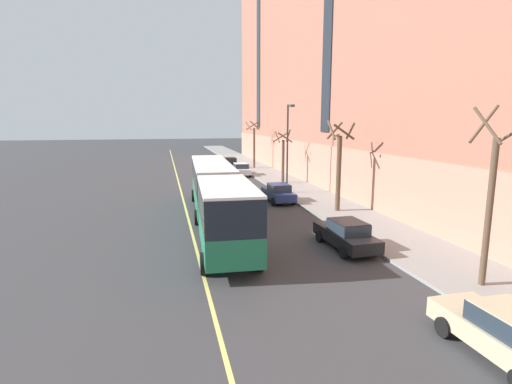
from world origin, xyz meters
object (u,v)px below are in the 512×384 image
city_bus (216,192)px  parked_car_black_4 (346,234)px  parked_car_black_0 (230,163)px  street_tree_mid_block (339,165)px  street_lamp (288,141)px  street_tree_far_uptown (283,156)px  street_tree_far_downtown (254,143)px  parked_car_navy_3 (278,193)px  parked_car_white_1 (241,169)px  street_tree_near_corner (490,199)px  parked_car_champagne_5 (507,333)px

city_bus → parked_car_black_4: size_ratio=4.25×
parked_car_black_0 → street_tree_mid_block: size_ratio=0.66×
city_bus → parked_car_black_4: city_bus is taller
street_lamp → parked_car_black_0: bearing=94.9°
street_tree_far_uptown → street_tree_far_downtown: bearing=90.0°
parked_car_black_0 → parked_car_navy_3: size_ratio=0.99×
street_tree_mid_block → street_lamp: street_lamp is taller
parked_car_navy_3 → parked_car_black_4: same height
city_bus → street_tree_mid_block: (9.20, 1.54, 1.39)m
parked_car_black_0 → street_tree_far_uptown: (3.24, -15.16, 2.26)m
city_bus → street_tree_mid_block: bearing=9.5°
parked_car_navy_3 → parked_car_black_4: 12.70m
parked_car_black_0 → parked_car_navy_3: 24.40m
city_bus → parked_car_white_1: 23.70m
parked_car_black_4 → street_tree_near_corner: bearing=-61.7°
street_lamp → parked_car_champagne_5: bearing=-93.8°
city_bus → parked_car_white_1: (6.02, 22.89, -1.37)m
parked_car_white_1 → parked_car_black_4: 29.35m
street_tree_near_corner → street_tree_far_uptown: size_ratio=1.27×
parked_car_black_0 → parked_car_black_4: bearing=-89.8°
city_bus → parked_car_white_1: city_bus is taller
parked_car_champagne_5 → street_tree_far_uptown: bearing=84.5°
street_tree_far_uptown → parked_car_black_4: bearing=-98.1°
parked_car_navy_3 → street_lamp: street_lamp is taller
street_tree_mid_block → parked_car_black_4: bearing=-111.5°
parked_car_black_4 → street_tree_far_uptown: bearing=81.9°
city_bus → parked_car_navy_3: city_bus is taller
street_tree_mid_block → parked_car_black_0: bearing=96.4°
parked_car_black_4 → street_lamp: size_ratio=0.59×
parked_car_champagne_5 → street_tree_far_uptown: size_ratio=0.79×
parked_car_navy_3 → street_tree_near_corner: (3.21, -18.59, 2.89)m
city_bus → street_tree_far_uptown: 18.03m
city_bus → parked_car_champagne_5: city_bus is taller
parked_car_black_0 → street_lamp: 21.80m
parked_car_white_1 → parked_car_champagne_5: same height
street_lamp → parked_car_black_4: bearing=-96.3°
parked_car_black_4 → street_tree_far_downtown: size_ratio=0.72×
parked_car_black_4 → street_lamp: street_lamp is taller
street_tree_mid_block → street_lamp: bearing=100.3°
parked_car_white_1 → parked_car_champagne_5: 39.58m
city_bus → parked_car_champagne_5: 17.82m
parked_car_white_1 → street_lamp: bearing=-82.5°
parked_car_black_0 → street_tree_near_corner: (3.28, -43.00, 2.89)m
parked_car_white_1 → street_lamp: (1.77, -13.55, 4.16)m
parked_car_champagne_5 → street_tree_near_corner: (3.15, 4.35, 2.89)m
parked_car_navy_3 → street_tree_far_uptown: size_ratio=0.78×
parked_car_black_4 → street_tree_mid_block: street_tree_mid_block is taller
parked_car_white_1 → street_tree_mid_block: street_tree_mid_block is taller
city_bus → street_tree_near_corner: bearing=-53.2°
parked_car_black_4 → parked_car_champagne_5: 10.24m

